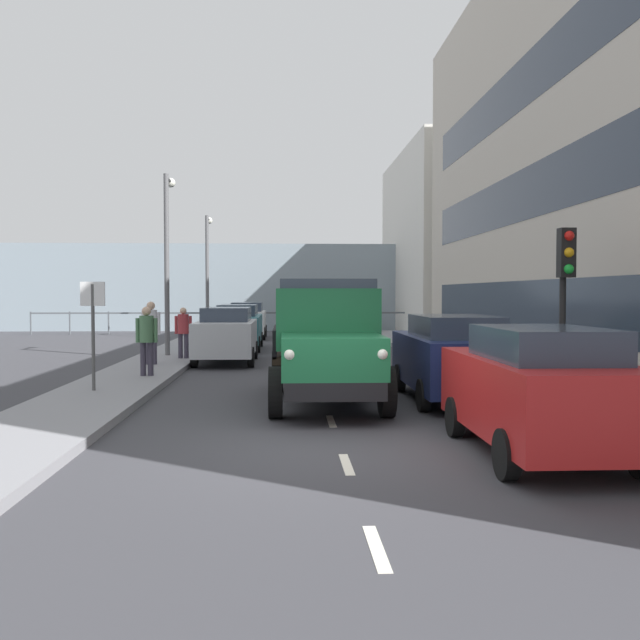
{
  "coord_description": "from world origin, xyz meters",
  "views": [
    {
      "loc": [
        0.77,
        9.71,
        2.16
      ],
      "look_at": [
        -0.17,
        -9.25,
        1.44
      ],
      "focal_mm": 39.32,
      "sensor_mm": 36.0,
      "label": 1
    }
  ],
  "objects_px": {
    "pedestrian_couple_a": "(151,327)",
    "lamp_post_promenade": "(167,246)",
    "car_silver_oppositeside_0": "(226,334)",
    "pedestrian_near_railing": "(147,335)",
    "car_white_oppositeside_2": "(247,320)",
    "car_teal_oppositeside_1": "(238,326)",
    "car_red_kerbside_near": "(538,389)",
    "street_sign": "(93,316)",
    "pedestrian_couple_b": "(183,329)",
    "lamp_post_far": "(208,263)",
    "traffic_light_near": "(565,276)",
    "car_navy_kerbside_1": "(452,356)",
    "truck_vintage_green": "(327,345)"
  },
  "relations": [
    {
      "from": "traffic_light_near",
      "to": "pedestrian_couple_b",
      "type": "bearing_deg",
      "value": -48.0
    },
    {
      "from": "car_white_oppositeside_2",
      "to": "pedestrian_couple_b",
      "type": "distance_m",
      "value": 11.69
    },
    {
      "from": "car_navy_kerbside_1",
      "to": "lamp_post_far",
      "type": "height_order",
      "value": "lamp_post_far"
    },
    {
      "from": "car_white_oppositeside_2",
      "to": "pedestrian_near_railing",
      "type": "distance_m",
      "value": 16.29
    },
    {
      "from": "car_white_oppositeside_2",
      "to": "car_teal_oppositeside_1",
      "type": "bearing_deg",
      "value": 90.0
    },
    {
      "from": "pedestrian_couple_b",
      "to": "lamp_post_far",
      "type": "height_order",
      "value": "lamp_post_far"
    },
    {
      "from": "car_navy_kerbside_1",
      "to": "car_teal_oppositeside_1",
      "type": "relative_size",
      "value": 0.92
    },
    {
      "from": "pedestrian_couple_a",
      "to": "lamp_post_far",
      "type": "xyz_separation_m",
      "value": [
        -0.18,
        -12.93,
        2.35
      ]
    },
    {
      "from": "street_sign",
      "to": "truck_vintage_green",
      "type": "bearing_deg",
      "value": 164.58
    },
    {
      "from": "car_red_kerbside_near",
      "to": "car_white_oppositeside_2",
      "type": "bearing_deg",
      "value": -77.98
    },
    {
      "from": "pedestrian_couple_a",
      "to": "lamp_post_far",
      "type": "height_order",
      "value": "lamp_post_far"
    },
    {
      "from": "pedestrian_near_railing",
      "to": "pedestrian_couple_b",
      "type": "bearing_deg",
      "value": -92.76
    },
    {
      "from": "lamp_post_promenade",
      "to": "lamp_post_far",
      "type": "xyz_separation_m",
      "value": [
        -0.23,
        -9.74,
        -0.14
      ]
    },
    {
      "from": "street_sign",
      "to": "pedestrian_couple_b",
      "type": "bearing_deg",
      "value": -96.56
    },
    {
      "from": "car_silver_oppositeside_0",
      "to": "street_sign",
      "type": "height_order",
      "value": "street_sign"
    },
    {
      "from": "car_navy_kerbside_1",
      "to": "pedestrian_couple_b",
      "type": "bearing_deg",
      "value": -50.55
    },
    {
      "from": "car_silver_oppositeside_0",
      "to": "car_teal_oppositeside_1",
      "type": "bearing_deg",
      "value": -90.0
    },
    {
      "from": "pedestrian_couple_b",
      "to": "car_teal_oppositeside_1",
      "type": "bearing_deg",
      "value": -104.6
    },
    {
      "from": "street_sign",
      "to": "car_red_kerbside_near",
      "type": "bearing_deg",
      "value": 142.8
    },
    {
      "from": "lamp_post_promenade",
      "to": "lamp_post_far",
      "type": "height_order",
      "value": "lamp_post_promenade"
    },
    {
      "from": "car_navy_kerbside_1",
      "to": "street_sign",
      "type": "relative_size",
      "value": 1.89
    },
    {
      "from": "car_navy_kerbside_1",
      "to": "street_sign",
      "type": "distance_m",
      "value": 7.42
    },
    {
      "from": "lamp_post_promenade",
      "to": "lamp_post_far",
      "type": "distance_m",
      "value": 9.74
    },
    {
      "from": "pedestrian_couple_b",
      "to": "lamp_post_far",
      "type": "relative_size",
      "value": 0.28
    },
    {
      "from": "car_red_kerbside_near",
      "to": "car_teal_oppositeside_1",
      "type": "distance_m",
      "value": 18.56
    },
    {
      "from": "pedestrian_couple_a",
      "to": "lamp_post_promenade",
      "type": "bearing_deg",
      "value": -89.13
    },
    {
      "from": "car_teal_oppositeside_1",
      "to": "pedestrian_couple_b",
      "type": "bearing_deg",
      "value": 75.4
    },
    {
      "from": "truck_vintage_green",
      "to": "car_red_kerbside_near",
      "type": "height_order",
      "value": "truck_vintage_green"
    },
    {
      "from": "car_silver_oppositeside_0",
      "to": "pedestrian_couple_b",
      "type": "relative_size",
      "value": 2.61
    },
    {
      "from": "pedestrian_near_railing",
      "to": "traffic_light_near",
      "type": "xyz_separation_m",
      "value": [
        -8.5,
        4.6,
        1.33
      ]
    },
    {
      "from": "car_teal_oppositeside_1",
      "to": "street_sign",
      "type": "distance_m",
      "value": 12.47
    },
    {
      "from": "pedestrian_couple_a",
      "to": "street_sign",
      "type": "relative_size",
      "value": 0.79
    },
    {
      "from": "car_silver_oppositeside_0",
      "to": "pedestrian_near_railing",
      "type": "height_order",
      "value": "pedestrian_near_railing"
    },
    {
      "from": "car_red_kerbside_near",
      "to": "street_sign",
      "type": "distance_m",
      "value": 9.24
    },
    {
      "from": "car_silver_oppositeside_0",
      "to": "street_sign",
      "type": "relative_size",
      "value": 1.82
    },
    {
      "from": "car_navy_kerbside_1",
      "to": "street_sign",
      "type": "height_order",
      "value": "street_sign"
    },
    {
      "from": "pedestrian_couple_a",
      "to": "traffic_light_near",
      "type": "relative_size",
      "value": 0.56
    },
    {
      "from": "car_silver_oppositeside_0",
      "to": "pedestrian_near_railing",
      "type": "xyz_separation_m",
      "value": [
        1.56,
        4.51,
        0.25
      ]
    },
    {
      "from": "car_teal_oppositeside_1",
      "to": "street_sign",
      "type": "bearing_deg",
      "value": 80.03
    },
    {
      "from": "pedestrian_couple_a",
      "to": "lamp_post_far",
      "type": "distance_m",
      "value": 13.14
    },
    {
      "from": "car_teal_oppositeside_1",
      "to": "lamp_post_far",
      "type": "relative_size",
      "value": 0.83
    },
    {
      "from": "car_silver_oppositeside_0",
      "to": "lamp_post_promenade",
      "type": "bearing_deg",
      "value": -34.89
    },
    {
      "from": "car_navy_kerbside_1",
      "to": "car_white_oppositeside_2",
      "type": "xyz_separation_m",
      "value": [
        5.18,
        -19.53,
        -0.0
      ]
    },
    {
      "from": "car_red_kerbside_near",
      "to": "lamp_post_promenade",
      "type": "height_order",
      "value": "lamp_post_promenade"
    },
    {
      "from": "car_navy_kerbside_1",
      "to": "car_silver_oppositeside_0",
      "type": "xyz_separation_m",
      "value": [
        5.18,
        -7.83,
        -0.0
      ]
    },
    {
      "from": "pedestrian_couple_a",
      "to": "traffic_light_near",
      "type": "bearing_deg",
      "value": 140.57
    },
    {
      "from": "lamp_post_far",
      "to": "street_sign",
      "type": "height_order",
      "value": "lamp_post_far"
    },
    {
      "from": "car_white_oppositeside_2",
      "to": "pedestrian_couple_a",
      "type": "xyz_separation_m",
      "value": [
        1.97,
        13.48,
        0.31
      ]
    },
    {
      "from": "traffic_light_near",
      "to": "lamp_post_far",
      "type": "distance_m",
      "value": 22.09
    },
    {
      "from": "car_silver_oppositeside_0",
      "to": "street_sign",
      "type": "distance_m",
      "value": 7.41
    }
  ]
}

